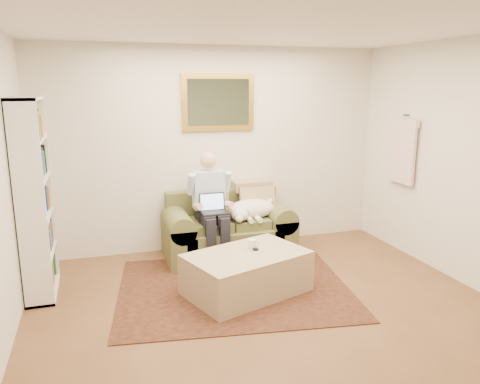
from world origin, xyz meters
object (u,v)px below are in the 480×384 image
sofa (228,234)px  seated_man (212,209)px  laptop (213,207)px  bookshelf (34,199)px  coffee_mug (252,244)px  ottoman (247,273)px  sleeping_dog (251,209)px

sofa → seated_man: (-0.24, -0.15, 0.39)m
laptop → bookshelf: (-1.91, -0.26, 0.30)m
seated_man → coffee_mug: 0.91m
seated_man → ottoman: (0.12, -0.98, -0.45)m
ottoman → bookshelf: bearing=161.9°
sleeping_dog → bookshelf: 2.49m
laptop → bookshelf: bookshelf is taller
bookshelf → ottoman: bearing=-18.1°
sleeping_dog → sofa: bearing=164.3°
sofa → bookshelf: (-2.14, -0.47, 0.73)m
ottoman → sofa: bearing=83.9°
sleeping_dog → seated_man: bearing=-172.9°
sofa → ottoman: size_ratio=1.32×
laptop → bookshelf: bearing=-172.3°
sofa → ottoman: (-0.12, -1.13, -0.06)m
sofa → laptop: (-0.24, -0.21, 0.42)m
ottoman → bookshelf: size_ratio=0.60×
coffee_mug → bookshelf: bearing=165.5°
sofa → seated_man: 0.48m
coffee_mug → sleeping_dog: bearing=71.9°
seated_man → ottoman: 1.09m
coffee_mug → bookshelf: bookshelf is taller
seated_man → ottoman: seated_man is taller
seated_man → bookshelf: bearing=-170.5°
sofa → sleeping_dog: 0.44m
coffee_mug → bookshelf: size_ratio=0.05×
seated_man → laptop: (0.00, -0.06, 0.03)m
sofa → bookshelf: bearing=-167.8°
seated_man → laptop: seated_man is taller
seated_man → coffee_mug: seated_man is taller
sleeping_dog → bookshelf: bearing=-171.0°
sleeping_dog → ottoman: sleeping_dog is taller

